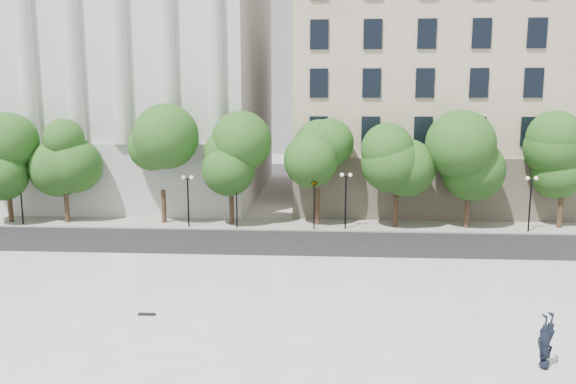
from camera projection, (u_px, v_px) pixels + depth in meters
name	position (u px, v px, depth m)	size (l,w,h in m)	color
ground	(194.00, 380.00, 19.26)	(160.00, 160.00, 0.00)	#B1AFA7
plaza	(211.00, 337.00, 22.18)	(44.00, 22.00, 0.45)	white
street	(256.00, 245.00, 36.98)	(60.00, 8.00, 0.02)	black
far_sidewalk	(265.00, 224.00, 42.88)	(60.00, 4.00, 0.12)	#AAA79D
building_west	(110.00, 65.00, 56.15)	(31.50, 27.65, 25.60)	#B6B7B2
building_east	(485.00, 82.00, 54.50)	(36.00, 26.15, 23.00)	beige
traffic_light_west	(236.00, 181.00, 40.73)	(0.36, 1.60, 4.14)	black
traffic_light_east	(314.00, 180.00, 40.36)	(1.03, 1.95, 4.27)	black
person_lying	(544.00, 361.00, 19.12)	(0.71, 0.47, 1.95)	black
skateboard	(147.00, 314.00, 23.86)	(0.74, 0.19, 0.08)	black
street_trees	(260.00, 161.00, 41.77)	(45.74, 4.84, 7.40)	#382619
lamp_posts	(269.00, 191.00, 41.01)	(38.37, 0.28, 4.25)	black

